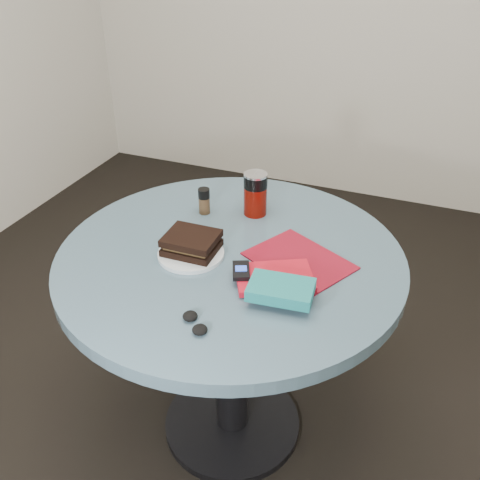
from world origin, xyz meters
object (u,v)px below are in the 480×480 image
at_px(table, 231,297).
at_px(sandwich, 192,243).
at_px(red_book, 274,277).
at_px(magazine, 299,261).
at_px(soda_can, 255,194).
at_px(mp3_player, 241,271).
at_px(novel, 281,290).
at_px(plate, 191,254).
at_px(pepper_grinder, 204,201).
at_px(headphones, 195,323).

bearing_deg(table, sandwich, -154.94).
bearing_deg(red_book, magazine, 45.62).
height_order(table, soda_can, soda_can).
height_order(soda_can, mp3_player, soda_can).
relative_size(table, mp3_player, 11.17).
xyz_separation_m(table, soda_can, (-0.01, 0.24, 0.23)).
height_order(novel, mp3_player, novel).
bearing_deg(plate, novel, -19.00).
xyz_separation_m(table, mp3_player, (0.08, -0.11, 0.19)).
bearing_deg(pepper_grinder, mp3_player, -50.41).
xyz_separation_m(sandwich, mp3_player, (0.17, -0.06, -0.01)).
distance_m(plate, sandwich, 0.03).
bearing_deg(plate, sandwich, 95.76).
height_order(table, plate, plate).
bearing_deg(plate, soda_can, 74.11).
xyz_separation_m(pepper_grinder, headphones, (0.21, -0.51, -0.03)).
height_order(sandwich, red_book, sandwich).
relative_size(sandwich, red_book, 0.73).
relative_size(table, headphones, 10.62).
height_order(plate, sandwich, sandwich).
bearing_deg(magazine, pepper_grinder, -175.42).
relative_size(magazine, headphones, 2.88).
height_order(magazine, novel, novel).
bearing_deg(table, pepper_grinder, 131.94).
bearing_deg(magazine, plate, -136.00).
distance_m(table, magazine, 0.26).
distance_m(table, mp3_player, 0.23).
distance_m(soda_can, mp3_player, 0.36).
relative_size(sandwich, headphones, 1.57).
bearing_deg(novel, pepper_grinder, 131.14).
relative_size(mp3_player, headphones, 0.95).
xyz_separation_m(soda_can, red_book, (0.18, -0.33, -0.06)).
distance_m(plate, novel, 0.32).
relative_size(table, magazine, 3.69).
bearing_deg(pepper_grinder, red_book, -39.49).
xyz_separation_m(plate, red_book, (0.26, -0.03, 0.01)).
relative_size(plate, red_book, 0.94).
bearing_deg(mp3_player, plate, 163.30).
bearing_deg(pepper_grinder, magazine, -23.23).
height_order(sandwich, mp3_player, sandwich).
height_order(table, mp3_player, mp3_player).
bearing_deg(sandwich, soda_can, 73.46).
distance_m(novel, mp3_player, 0.14).
relative_size(sandwich, mp3_player, 1.65).
distance_m(magazine, headphones, 0.38).
distance_m(pepper_grinder, headphones, 0.55).
xyz_separation_m(plate, pepper_grinder, (-0.07, 0.24, 0.04)).
relative_size(table, red_book, 4.98).
distance_m(plate, pepper_grinder, 0.25).
xyz_separation_m(pepper_grinder, magazine, (0.36, -0.16, -0.04)).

